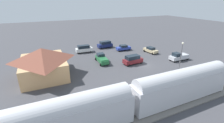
% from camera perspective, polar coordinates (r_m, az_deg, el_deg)
% --- Properties ---
extents(ground_plane, '(200.00, 200.00, 0.00)m').
position_cam_1_polar(ground_plane, '(38.96, 11.40, -1.37)').
color(ground_plane, '#424247').
extents(railway_track, '(4.80, 70.00, 0.30)m').
position_cam_1_polar(railway_track, '(30.09, 27.24, -10.52)').
color(railway_track, slate).
rests_on(railway_track, ground).
extents(platform, '(3.20, 46.00, 0.30)m').
position_cam_1_polar(platform, '(32.22, 21.81, -7.34)').
color(platform, '#A8A399').
rests_on(platform, ground).
extents(station_building, '(11.68, 9.21, 5.99)m').
position_cam_1_polar(station_building, '(34.81, -23.65, -0.10)').
color(station_building, tan).
rests_on(station_building, ground).
extents(pedestrian_on_platform, '(0.36, 0.36, 1.71)m').
position_cam_1_polar(pedestrian_on_platform, '(34.77, 26.78, -3.94)').
color(pedestrian_on_platform, '#23284C').
rests_on(pedestrian_on_platform, platform).
extents(pedestrian_waiting_far, '(0.36, 0.36, 1.71)m').
position_cam_1_polar(pedestrian_waiting_far, '(32.68, 22.84, -4.85)').
color(pedestrian_waiting_far, '#23284C').
rests_on(pedestrian_waiting_far, platform).
extents(sedan_tan, '(4.71, 2.73, 1.74)m').
position_cam_1_polar(sedan_tan, '(48.58, 13.79, 4.12)').
color(sedan_tan, '#C6B284').
rests_on(sedan_tan, ground).
extents(sedan_blue, '(2.11, 4.60, 1.74)m').
position_cam_1_polar(sedan_blue, '(49.55, 4.16, 5.03)').
color(sedan_blue, '#283D9E').
rests_on(sedan_blue, ground).
extents(pickup_silver, '(1.98, 5.41, 2.14)m').
position_cam_1_polar(pickup_silver, '(44.65, 23.06, 1.67)').
color(pickup_silver, silver).
rests_on(pickup_silver, ground).
extents(pickup_green, '(5.51, 2.73, 2.14)m').
position_cam_1_polar(pickup_green, '(39.67, -3.73, 1.04)').
color(pickup_green, '#236638').
rests_on(pickup_green, ground).
extents(suv_maroon, '(2.24, 5.01, 2.22)m').
position_cam_1_polar(suv_maroon, '(38.97, 7.53, 0.70)').
color(suv_maroon, maroon).
rests_on(suv_maroon, ground).
extents(suv_white, '(2.17, 4.98, 2.22)m').
position_cam_1_polar(suv_white, '(48.11, -10.15, 4.58)').
color(suv_white, white).
rests_on(suv_white, ground).
extents(suv_navy, '(2.21, 4.99, 2.22)m').
position_cam_1_polar(suv_navy, '(52.16, -2.53, 6.21)').
color(suv_navy, navy).
rests_on(suv_navy, ground).
extents(light_pole_near_platform, '(0.44, 0.44, 7.07)m').
position_cam_1_polar(light_pole_near_platform, '(34.82, 23.72, 2.34)').
color(light_pole_near_platform, '#515156').
rests_on(light_pole_near_platform, ground).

